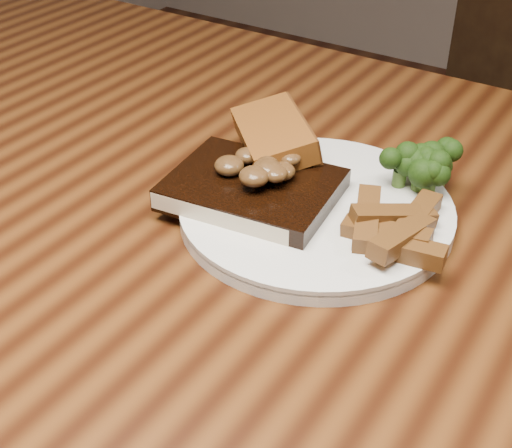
# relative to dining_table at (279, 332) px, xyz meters

# --- Properties ---
(dining_table) EXTENTS (1.60, 0.90, 0.75)m
(dining_table) POSITION_rel_dining_table_xyz_m (0.00, 0.00, 0.00)
(dining_table) COLOR #4F290F
(dining_table) RESTS_ON ground
(plate) EXTENTS (0.31, 0.31, 0.01)m
(plate) POSITION_rel_dining_table_xyz_m (-0.00, 0.07, 0.10)
(plate) COLOR white
(plate) RESTS_ON dining_table
(steak) EXTENTS (0.16, 0.13, 0.02)m
(steak) POSITION_rel_dining_table_xyz_m (-0.06, 0.04, 0.12)
(steak) COLOR black
(steak) RESTS_ON plate
(steak_bone) EXTENTS (0.14, 0.03, 0.02)m
(steak_bone) POSITION_rel_dining_table_xyz_m (-0.06, -0.01, 0.11)
(steak_bone) COLOR beige
(steak_bone) RESTS_ON plate
(mushroom_pile) EXTENTS (0.08, 0.08, 0.03)m
(mushroom_pile) POSITION_rel_dining_table_xyz_m (-0.05, 0.06, 0.14)
(mushroom_pile) COLOR #55351B
(mushroom_pile) RESTS_ON steak
(garlic_bread) EXTENTS (0.12, 0.12, 0.02)m
(garlic_bread) POSITION_rel_dining_table_xyz_m (-0.08, 0.11, 0.12)
(garlic_bread) COLOR #8F511A
(garlic_bread) RESTS_ON plate
(potato_wedges) EXTENTS (0.10, 0.10, 0.02)m
(potato_wedges) POSITION_rel_dining_table_xyz_m (0.07, 0.05, 0.12)
(potato_wedges) COLOR brown
(potato_wedges) RESTS_ON plate
(broccoli_cluster) EXTENTS (0.08, 0.08, 0.04)m
(broccoli_cluster) POSITION_rel_dining_table_xyz_m (0.06, 0.14, 0.12)
(broccoli_cluster) COLOR #1B340B
(broccoli_cluster) RESTS_ON plate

